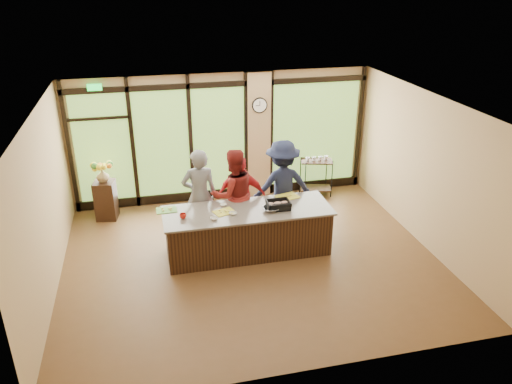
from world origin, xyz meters
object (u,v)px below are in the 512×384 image
roasting_pan (278,206)px  cook_left (200,196)px  flower_stand (106,200)px  bar_cart (316,172)px  cook_right (282,186)px  island_base (248,232)px

roasting_pan → cook_left: bearing=153.7°
flower_stand → bar_cart: (4.92, 0.11, 0.17)m
cook_right → roasting_pan: (-0.34, -0.90, -0.02)m
island_base → bar_cart: 3.15m
flower_stand → cook_left: bearing=-26.6°
cook_left → flower_stand: (-1.92, 1.40, -0.53)m
roasting_pan → bar_cart: 2.84m
roasting_pan → flower_stand: roasting_pan is taller
cook_left → roasting_pan: (1.40, -0.81, -0.01)m
island_base → cook_right: bearing=42.0°
bar_cart → roasting_pan: bearing=-109.6°
roasting_pan → bar_cart: bar_cart is taller
cook_left → bar_cart: size_ratio=1.93×
cook_right → bar_cart: size_ratio=1.94×
cook_right → roasting_pan: cook_right is taller
island_base → roasting_pan: size_ratio=7.17×
cook_left → flower_stand: size_ratio=2.21×
flower_stand → cook_right: bearing=-10.2°
island_base → cook_left: (-0.81, 0.74, 0.53)m
cook_right → bar_cart: bearing=-132.9°
cook_left → island_base: bearing=136.3°
island_base → cook_right: size_ratio=1.59×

